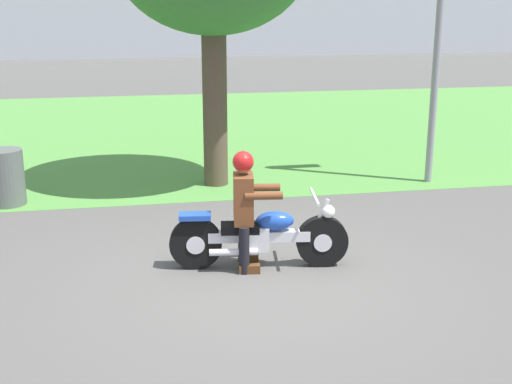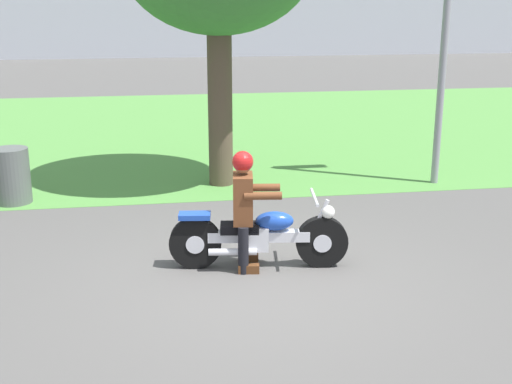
{
  "view_description": "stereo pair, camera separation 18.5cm",
  "coord_description": "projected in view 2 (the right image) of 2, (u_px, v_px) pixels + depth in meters",
  "views": [
    {
      "loc": [
        -1.32,
        -6.82,
        3.02
      ],
      "look_at": [
        0.07,
        0.62,
        0.85
      ],
      "focal_mm": 47.7,
      "sensor_mm": 36.0,
      "label": 1
    },
    {
      "loc": [
        -1.14,
        -6.85,
        3.02
      ],
      "look_at": [
        0.07,
        0.62,
        0.85
      ],
      "focal_mm": 47.7,
      "sensor_mm": 36.0,
      "label": 2
    }
  ],
  "objects": [
    {
      "name": "motorcycle_lead",
      "position": [
        259.0,
        236.0,
        7.81
      ],
      "size": [
        2.06,
        0.66,
        0.86
      ],
      "rotation": [
        0.0,
        0.0,
        -0.13
      ],
      "color": "black",
      "rests_on": "ground"
    },
    {
      "name": "grass_verge",
      "position": [
        196.0,
        129.0,
        16.18
      ],
      "size": [
        60.0,
        12.0,
        0.01
      ],
      "primitive_type": "cube",
      "color": "#549342",
      "rests_on": "ground"
    },
    {
      "name": "ground",
      "position": [
        259.0,
        281.0,
        7.51
      ],
      "size": [
        120.0,
        120.0,
        0.0
      ],
      "primitive_type": "plane",
      "color": "#565451"
    },
    {
      "name": "trash_can",
      "position": [
        11.0,
        176.0,
        10.27
      ],
      "size": [
        0.55,
        0.55,
        0.85
      ],
      "primitive_type": "cylinder",
      "color": "#595E5B",
      "rests_on": "ground"
    },
    {
      "name": "rider_lead",
      "position": [
        245.0,
        201.0,
        7.69
      ],
      "size": [
        0.59,
        0.51,
        1.38
      ],
      "rotation": [
        0.0,
        0.0,
        -0.13
      ],
      "color": "black",
      "rests_on": "ground"
    }
  ]
}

